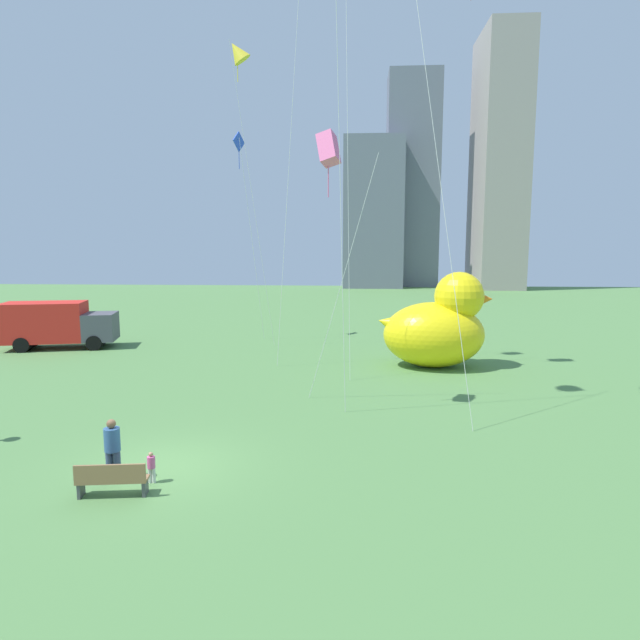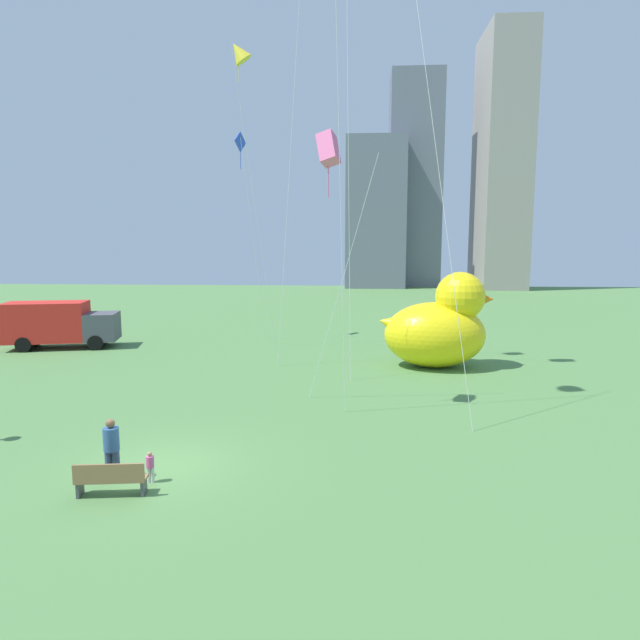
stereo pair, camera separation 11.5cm
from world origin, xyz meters
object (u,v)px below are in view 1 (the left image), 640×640
Objects in this scene: park_bench at (112,479)px; box_truck at (57,325)px; giant_inflatable_duck at (438,327)px; person_adult at (112,447)px; person_child at (151,466)px; kite_pink at (329,150)px; kite_yellow at (237,53)px; kite_blue at (240,152)px.

box_truck is (-12.06, 19.08, 0.98)m from park_bench.
giant_inflatable_duck reaches higher than park_bench.
person_adult is 18.11m from giant_inflatable_duck.
kite_pink is at bearing 56.33° from person_child.
person_child is at bearing -123.67° from kite_pink.
person_adult is 0.29× the size of giant_inflatable_duck.
kite_yellow is (-11.38, 5.57, 15.49)m from giant_inflatable_duck.
park_bench is 12.85m from kite_pink.
giant_inflatable_duck is at bearing 53.53° from person_adult.
kite_yellow is (-1.71, 20.18, 17.12)m from person_child.
giant_inflatable_duck is 0.88× the size of box_truck.
kite_yellow reaches higher than park_bench.
giant_inflatable_duck is at bearing -9.14° from box_truck.
person_adult reaches higher than park_bench.
park_bench is 1.11m from person_child.
giant_inflatable_duck is at bearing -26.09° from kite_yellow.
person_adult is 0.16× the size of kite_pink.
person_adult is 1.17m from person_child.
person_adult is at bearing 175.80° from person_child.
person_child is 0.06× the size of kite_blue.
person_child is at bearing -84.67° from kite_blue.
park_bench is 1.05× the size of person_adult.
box_truck is 0.37× the size of kite_yellow.
box_truck is 0.66× the size of kite_pink.
giant_inflatable_duck is (9.67, 14.61, 1.63)m from person_child.
kite_pink is (5.07, 7.44, 9.17)m from park_bench.
park_bench is at bearing -67.87° from person_adult.
person_adult is 2.00× the size of person_child.
person_child is (1.07, -0.08, -0.47)m from person_adult.
box_truck is (-22.42, 3.61, -0.65)m from giant_inflatable_duck.
person_child is at bearing -4.20° from person_adult.
park_bench is at bearing -86.57° from kite_blue.
box_truck is at bearing 122.78° from person_adult.
kite_blue reaches higher than kite_pink.
kite_pink reaches higher than person_adult.
park_bench reaches higher than person_child.
person_adult is at bearing 112.13° from park_bench.
kite_yellow reaches higher than person_adult.
box_truck is 0.50× the size of kite_blue.
person_adult is 0.13× the size of kite_blue.
person_child is at bearing 51.52° from park_bench.
giant_inflatable_duck is at bearing -32.48° from kite_blue.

